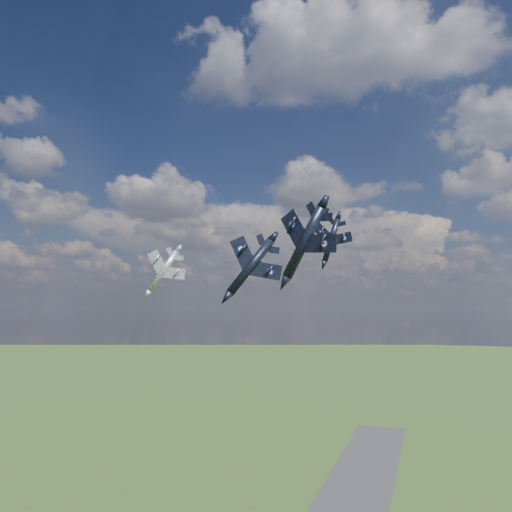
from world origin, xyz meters
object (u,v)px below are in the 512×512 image
(jet_lead_navy, at_px, (251,266))
(jet_right_navy, at_px, (304,242))
(jet_high_navy, at_px, (331,240))
(jet_left_silver, at_px, (163,271))

(jet_lead_navy, xyz_separation_m, jet_right_navy, (12.57, -13.97, 1.77))
(jet_high_navy, xyz_separation_m, jet_left_silver, (-38.15, -1.91, -5.64))
(jet_lead_navy, xyz_separation_m, jet_left_silver, (-28.85, 21.63, 1.50))
(jet_lead_navy, distance_m, jet_right_navy, 18.88)
(jet_left_silver, bearing_deg, jet_lead_navy, -51.59)
(jet_left_silver, bearing_deg, jet_right_navy, -55.41)
(jet_lead_navy, relative_size, jet_high_navy, 1.21)
(jet_lead_navy, bearing_deg, jet_right_navy, -71.19)
(jet_right_navy, bearing_deg, jet_left_silver, 157.55)
(jet_lead_navy, relative_size, jet_left_silver, 1.02)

